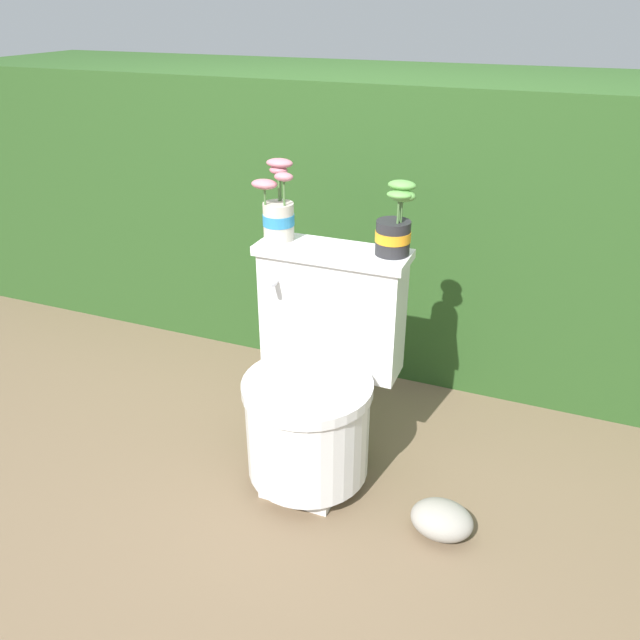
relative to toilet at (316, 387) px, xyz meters
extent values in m
plane|color=brown|center=(-0.02, -0.09, -0.33)|extent=(12.00, 12.00, 0.00)
cube|color=#284C1E|center=(-0.02, 1.13, 0.27)|extent=(4.36, 0.92, 1.21)
cube|color=silver|center=(0.00, -0.07, -0.31)|extent=(0.24, 0.29, 0.05)
cylinder|color=silver|center=(0.00, -0.07, -0.13)|extent=(0.41, 0.41, 0.31)
cylinder|color=silver|center=(0.00, -0.07, 0.05)|extent=(0.42, 0.42, 0.04)
cube|color=silver|center=(0.00, 0.14, 0.21)|extent=(0.47, 0.15, 0.40)
cube|color=silver|center=(0.00, 0.14, 0.43)|extent=(0.50, 0.18, 0.03)
cylinder|color=silver|center=(-0.17, 0.04, 0.33)|extent=(0.02, 0.05, 0.02)
cylinder|color=beige|center=(-0.19, 0.16, 0.50)|extent=(0.10, 0.10, 0.12)
cylinder|color=#2D84BC|center=(-0.19, 0.16, 0.51)|extent=(0.10, 0.10, 0.04)
cylinder|color=#332319|center=(-0.19, 0.16, 0.56)|extent=(0.09, 0.09, 0.01)
cylinder|color=#4C753D|center=(-0.20, 0.18, 0.61)|extent=(0.01, 0.01, 0.09)
ellipsoid|color=#B26B75|center=(-0.20, 0.18, 0.66)|extent=(0.06, 0.04, 0.03)
cylinder|color=#4C753D|center=(-0.22, 0.13, 0.59)|extent=(0.01, 0.01, 0.06)
ellipsoid|color=#B26B75|center=(-0.22, 0.13, 0.63)|extent=(0.09, 0.06, 0.03)
cylinder|color=#4C753D|center=(-0.16, 0.14, 0.60)|extent=(0.01, 0.01, 0.08)
ellipsoid|color=#B26B75|center=(-0.16, 0.14, 0.65)|extent=(0.06, 0.04, 0.03)
cylinder|color=#4C753D|center=(-0.20, 0.19, 0.62)|extent=(0.01, 0.01, 0.11)
ellipsoid|color=#B26B75|center=(-0.20, 0.19, 0.68)|extent=(0.09, 0.06, 0.03)
cylinder|color=#262628|center=(0.19, 0.16, 0.49)|extent=(0.11, 0.11, 0.11)
cylinder|color=orange|center=(0.19, 0.16, 0.50)|extent=(0.11, 0.11, 0.03)
cylinder|color=#332319|center=(0.19, 0.16, 0.54)|extent=(0.10, 0.10, 0.01)
cylinder|color=#4C753D|center=(0.21, 0.16, 0.58)|extent=(0.01, 0.01, 0.07)
ellipsoid|color=#569342|center=(0.21, 0.16, 0.63)|extent=(0.08, 0.06, 0.04)
cylinder|color=#4C753D|center=(0.21, 0.17, 0.60)|extent=(0.01, 0.01, 0.10)
ellipsoid|color=#569342|center=(0.21, 0.17, 0.66)|extent=(0.09, 0.06, 0.03)
cylinder|color=#4C753D|center=(0.21, 0.14, 0.59)|extent=(0.01, 0.01, 0.08)
ellipsoid|color=#569342|center=(0.21, 0.14, 0.64)|extent=(0.08, 0.05, 0.02)
ellipsoid|color=gray|center=(0.48, -0.15, -0.28)|extent=(0.19, 0.15, 0.11)
camera|label=1|loc=(0.65, -1.60, 1.15)|focal=35.00mm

